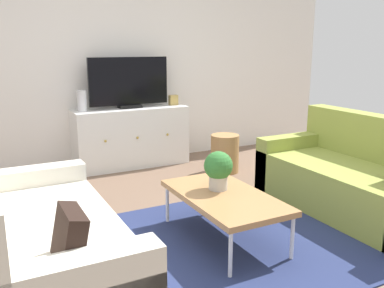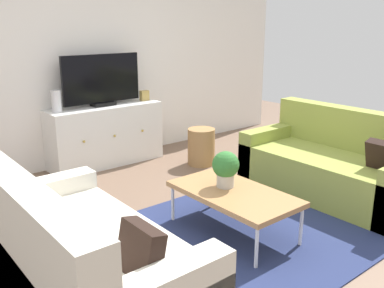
% 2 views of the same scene
% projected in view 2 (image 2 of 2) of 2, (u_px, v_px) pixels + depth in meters
% --- Properties ---
extents(ground_plane, '(10.00, 10.00, 0.00)m').
position_uv_depth(ground_plane, '(228.00, 229.00, 3.70)').
color(ground_plane, brown).
extents(wall_back, '(6.40, 0.12, 2.70)m').
position_uv_depth(wall_back, '(86.00, 54.00, 5.22)').
color(wall_back, white).
rests_on(wall_back, ground_plane).
extents(area_rug, '(2.50, 1.90, 0.01)m').
position_uv_depth(area_rug, '(240.00, 235.00, 3.59)').
color(area_rug, navy).
rests_on(area_rug, ground_plane).
extents(couch_left_side, '(0.89, 1.78, 0.86)m').
position_uv_depth(couch_left_side, '(75.00, 262.00, 2.67)').
color(couch_left_side, beige).
rests_on(couch_left_side, ground_plane).
extents(couch_right_side, '(0.89, 1.78, 0.86)m').
position_uv_depth(couch_right_side, '(336.00, 167.00, 4.42)').
color(couch_right_side, olive).
rests_on(couch_right_side, ground_plane).
extents(coffee_table, '(0.60, 1.09, 0.38)m').
position_uv_depth(coffee_table, '(234.00, 194.00, 3.54)').
color(coffee_table, '#A37547').
rests_on(coffee_table, ground_plane).
extents(potted_plant, '(0.23, 0.23, 0.31)m').
position_uv_depth(potted_plant, '(226.00, 167.00, 3.59)').
color(potted_plant, '#B7B2A8').
rests_on(potted_plant, coffee_table).
extents(tv_console, '(1.42, 0.47, 0.74)m').
position_uv_depth(tv_console, '(106.00, 135.00, 5.32)').
color(tv_console, white).
rests_on(tv_console, ground_plane).
extents(flat_screen_tv, '(1.00, 0.16, 0.62)m').
position_uv_depth(flat_screen_tv, '(102.00, 80.00, 5.15)').
color(flat_screen_tv, black).
rests_on(flat_screen_tv, tv_console).
extents(glass_vase, '(0.11, 0.11, 0.25)m').
position_uv_depth(glass_vase, '(56.00, 101.00, 4.82)').
color(glass_vase, silver).
rests_on(glass_vase, tv_console).
extents(mantel_clock, '(0.11, 0.07, 0.13)m').
position_uv_depth(mantel_clock, '(144.00, 95.00, 5.56)').
color(mantel_clock, tan).
rests_on(mantel_clock, tv_console).
extents(wicker_basket, '(0.34, 0.34, 0.46)m').
position_uv_depth(wicker_basket, '(201.00, 147.00, 5.33)').
color(wicker_basket, '#9E7547').
rests_on(wicker_basket, ground_plane).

